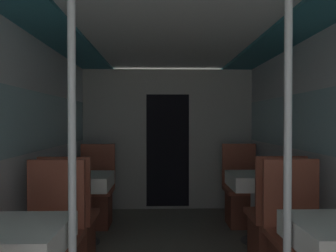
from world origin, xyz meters
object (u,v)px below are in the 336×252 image
object	(u,v)px
support_pole_right_0	(288,170)
dining_table_right_1	(256,185)
dining_table_left_0	(13,248)
chair_right_far_1	(242,201)
dining_table_left_1	(85,186)
chair_left_far_1	(95,202)
chair_right_near_1	(274,232)
support_pole_left_0	(72,171)
chair_left_near_1	(70,233)

from	to	relation	value
support_pole_right_0	dining_table_right_1	distance (m)	1.81
dining_table_left_0	chair_right_far_1	bearing A→B (deg)	51.05
dining_table_left_1	chair_right_far_1	world-z (taller)	chair_right_far_1
chair_left_far_1	chair_right_near_1	distance (m)	2.20
support_pole_left_0	chair_left_near_1	size ratio (longest dim) A/B	2.06
support_pole_right_0	dining_table_right_1	bearing A→B (deg)	79.26
support_pole_left_0	chair_right_far_1	distance (m)	2.87
support_pole_left_0	dining_table_right_1	bearing A→B (deg)	48.28
support_pole_left_0	chair_right_far_1	world-z (taller)	support_pole_left_0
dining_table_left_1	support_pole_right_0	bearing A→B (deg)	-48.28
chair_left_far_1	dining_table_left_1	bearing A→B (deg)	90.00
chair_right_far_1	chair_right_near_1	bearing A→B (deg)	90.00
support_pole_left_0	chair_right_near_1	distance (m)	2.05
chair_left_near_1	chair_right_far_1	xyz separation A→B (m)	(1.86, 1.16, 0.00)
support_pole_right_0	chair_right_far_1	xyz separation A→B (m)	(0.33, 2.31, -0.74)
support_pole_left_0	support_pole_right_0	distance (m)	1.21
chair_left_near_1	chair_right_far_1	distance (m)	2.20
dining_table_left_0	support_pole_right_0	xyz separation A→B (m)	(1.54, -0.00, 0.43)
dining_table_left_1	chair_left_near_1	bearing A→B (deg)	-90.00
chair_right_near_1	dining_table_left_1	bearing A→B (deg)	162.65
chair_left_far_1	support_pole_right_0	xyz separation A→B (m)	(1.54, -2.31, 0.74)
chair_right_far_1	support_pole_left_0	bearing A→B (deg)	56.32
dining_table_left_0	dining_table_right_1	size ratio (longest dim) A/B	1.00
dining_table_left_1	chair_right_near_1	world-z (taller)	chair_right_near_1
support_pole_right_0	chair_right_far_1	bearing A→B (deg)	81.93
dining_table_right_1	chair_left_near_1	bearing A→B (deg)	-162.65
dining_table_left_0	support_pole_left_0	distance (m)	0.54
chair_left_far_1	support_pole_right_0	world-z (taller)	support_pole_right_0
dining_table_left_0	support_pole_left_0	xyz separation A→B (m)	(0.33, -0.00, 0.43)
chair_left_near_1	dining_table_right_1	size ratio (longest dim) A/B	1.37
chair_left_far_1	dining_table_right_1	bearing A→B (deg)	162.65
dining_table_right_1	dining_table_left_1	bearing A→B (deg)	180.00
chair_left_far_1	support_pole_left_0	bearing A→B (deg)	98.07
chair_left_far_1	support_pole_right_0	distance (m)	2.87
dining_table_left_0	chair_left_near_1	size ratio (longest dim) A/B	0.73
dining_table_left_1	chair_right_far_1	xyz separation A→B (m)	(1.86, 0.58, -0.32)
support_pole_left_0	chair_right_far_1	xyz separation A→B (m)	(1.54, 2.31, -0.74)
dining_table_left_1	chair_left_far_1	bearing A→B (deg)	90.00
dining_table_left_0	support_pole_right_0	size ratio (longest dim) A/B	0.36
chair_right_far_1	dining_table_left_1	bearing A→B (deg)	17.35
chair_left_far_1	dining_table_left_0	bearing A→B (deg)	90.00
dining_table_left_0	chair_right_near_1	distance (m)	2.21
chair_right_near_1	support_pole_left_0	bearing A→B (deg)	-143.39
chair_right_near_1	chair_right_far_1	world-z (taller)	same
dining_table_left_1	dining_table_right_1	size ratio (longest dim) A/B	1.00
support_pole_right_0	chair_right_near_1	size ratio (longest dim) A/B	2.06
dining_table_left_0	dining_table_right_1	xyz separation A→B (m)	(1.86, 1.72, 0.00)
dining_table_left_0	chair_right_far_1	distance (m)	2.98
chair_left_near_1	dining_table_left_0	bearing A→B (deg)	-90.00
support_pole_left_0	chair_left_far_1	world-z (taller)	support_pole_left_0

